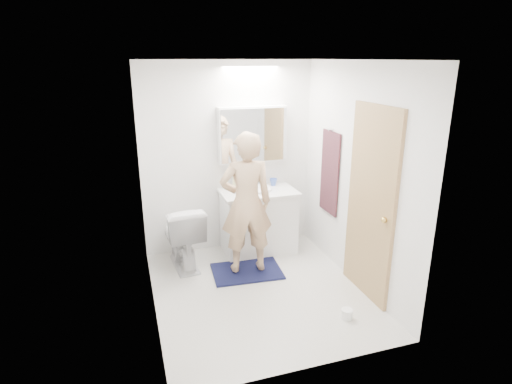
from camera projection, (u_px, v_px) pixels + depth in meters
name	position (u px, v px, depth m)	size (l,w,h in m)	color
floor	(259.00, 291.00, 4.54)	(2.50, 2.50, 0.00)	silver
ceiling	(259.00, 60.00, 3.80)	(2.50, 2.50, 0.00)	white
wall_back	(228.00, 158.00, 5.30)	(2.50, 2.50, 0.00)	white
wall_front	(312.00, 233.00, 3.04)	(2.50, 2.50, 0.00)	white
wall_left	(146.00, 196.00, 3.85)	(2.50, 2.50, 0.00)	white
wall_right	(356.00, 176.00, 4.49)	(2.50, 2.50, 0.00)	white
vanity_cabinet	(258.00, 222.00, 5.38)	(0.90, 0.55, 0.78)	white
countertop	(258.00, 192.00, 5.26)	(0.95, 0.58, 0.04)	white
sink_basin	(258.00, 189.00, 5.27)	(0.36, 0.36, 0.03)	white
faucet	(253.00, 180.00, 5.42)	(0.02, 0.02, 0.16)	silver
medicine_cabinet	(252.00, 134.00, 5.23)	(0.88, 0.14, 0.70)	white
mirror_panel	(254.00, 135.00, 5.16)	(0.84, 0.01, 0.66)	silver
toilet	(182.00, 235.00, 4.99)	(0.44, 0.77, 0.79)	white
bath_rug	(247.00, 271.00, 4.93)	(0.80, 0.55, 0.02)	#131239
person	(246.00, 203.00, 4.67)	(0.59, 0.39, 1.63)	tan
door	(371.00, 204.00, 4.23)	(0.04, 0.80, 2.00)	tan
door_knob	(384.00, 220.00, 3.96)	(0.06, 0.06, 0.06)	gold
towel	(330.00, 173.00, 5.01)	(0.02, 0.42, 1.00)	#101C35
towel_hook	(331.00, 130.00, 4.85)	(0.02, 0.02, 0.07)	silver
soap_bottle_a	(236.00, 181.00, 5.28)	(0.09, 0.09, 0.23)	#D3CF88
soap_bottle_b	(241.00, 182.00, 5.34)	(0.08, 0.08, 0.17)	#5584B7
toothbrush_cup	(273.00, 182.00, 5.46)	(0.10, 0.10, 0.09)	#4366C9
toilet_paper_roll	(347.00, 314.00, 4.04)	(0.11, 0.11, 0.10)	white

